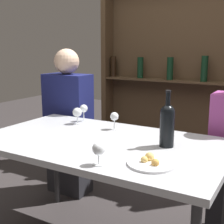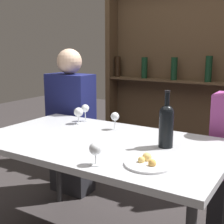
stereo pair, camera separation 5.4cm
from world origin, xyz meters
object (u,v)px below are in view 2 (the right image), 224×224
wine_bottle (166,124)px  wine_glass_2 (115,117)px  wine_glass_3 (85,109)px  wine_glass_1 (79,113)px  wine_glass_0 (95,150)px  food_plate_1 (148,163)px  seated_person_left (71,126)px

wine_bottle → wine_glass_2: bearing=158.0°
wine_glass_3 → wine_glass_1: bearing=-85.7°
wine_glass_0 → food_plate_1: (0.22, 0.13, -0.06)m
wine_glass_0 → wine_glass_1: 0.83m
wine_glass_1 → wine_glass_3: 0.09m
wine_glass_0 → wine_glass_1: wine_glass_1 is taller
wine_glass_2 → food_plate_1: wine_glass_2 is taller
wine_bottle → seated_person_left: seated_person_left is taller
food_plate_1 → wine_glass_3: bearing=144.4°
wine_bottle → wine_glass_1: bearing=166.9°
wine_bottle → wine_glass_0: wine_bottle is taller
seated_person_left → wine_glass_0: bearing=-45.7°
food_plate_1 → wine_glass_2: bearing=134.9°
wine_glass_3 → seated_person_left: bearing=144.0°
wine_glass_1 → wine_bottle: bearing=-13.1°
wine_glass_1 → seated_person_left: seated_person_left is taller
wine_glass_1 → wine_glass_2: (0.31, 0.00, 0.00)m
seated_person_left → wine_glass_3: bearing=-36.0°
wine_glass_0 → food_plate_1: size_ratio=0.47×
wine_bottle → seated_person_left: 1.25m
wine_glass_2 → wine_bottle: bearing=-22.0°
wine_glass_0 → wine_glass_2: bearing=113.2°
wine_glass_0 → wine_glass_3: wine_glass_3 is taller
food_plate_1 → seated_person_left: seated_person_left is taller
wine_glass_3 → seated_person_left: 0.49m
wine_glass_3 → seated_person_left: size_ratio=0.10×
wine_glass_2 → wine_glass_3: 0.33m
wine_glass_3 → food_plate_1: (0.79, -0.57, -0.08)m
wine_glass_1 → food_plate_1: bearing=-31.2°
wine_bottle → wine_glass_0: size_ratio=2.89×
wine_bottle → wine_glass_1: size_ratio=2.67×
food_plate_1 → seated_person_left: bearing=144.3°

